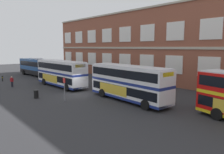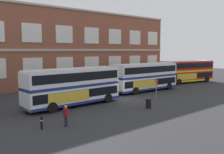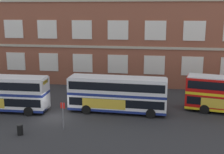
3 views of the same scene
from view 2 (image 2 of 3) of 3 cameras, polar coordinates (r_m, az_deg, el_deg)
ground_plane at (r=32.71m, az=0.54°, el=-4.54°), size 120.00×120.00×0.00m
brick_terminal_building at (r=44.13m, az=-16.30°, el=6.16°), size 53.90×8.19×12.85m
double_decker_near at (r=27.68m, az=-8.64°, el=-2.04°), size 11.07×3.11×4.07m
double_decker_middle at (r=37.50m, az=7.58°, el=0.09°), size 11.07×3.11×4.07m
double_decker_far at (r=48.95m, az=16.54°, el=1.28°), size 11.29×4.60×4.07m
waiting_passenger at (r=20.55m, az=-10.34°, el=-8.37°), size 0.60×0.42×1.70m
bus_stand_flag at (r=30.46m, az=9.92°, el=-2.30°), size 0.44×0.10×2.70m
station_litter_bin at (r=26.75m, az=8.18°, el=-5.86°), size 0.60×0.60×1.03m
safety_bollard_west at (r=20.36m, az=-15.54°, el=-9.91°), size 0.19×0.19×0.95m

